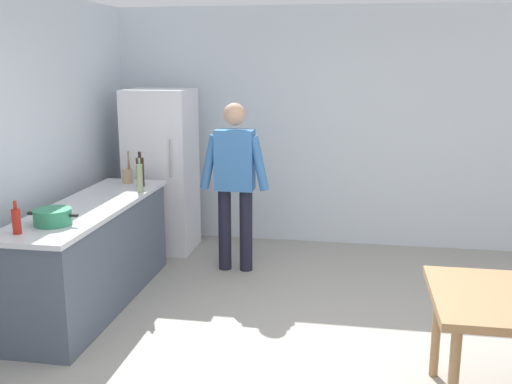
{
  "coord_description": "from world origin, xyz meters",
  "views": [
    {
      "loc": [
        0.22,
        -3.69,
        2.09
      ],
      "look_at": [
        -0.63,
        1.25,
        0.96
      ],
      "focal_mm": 40.7,
      "sensor_mm": 36.0,
      "label": 1
    }
  ],
  "objects_px": {
    "person": "(235,176)",
    "cooking_pot": "(53,217)",
    "bottle_wine_dark": "(140,172)",
    "utensil_jar": "(128,175)",
    "refrigerator": "(162,171)",
    "bottle_sauce_red": "(16,221)",
    "bottle_vinegar_tall": "(140,178)"
  },
  "relations": [
    {
      "from": "person",
      "to": "cooking_pot",
      "type": "xyz_separation_m",
      "value": [
        -1.04,
        -1.68,
        -0.02
      ]
    },
    {
      "from": "person",
      "to": "cooking_pot",
      "type": "relative_size",
      "value": 4.25
    },
    {
      "from": "utensil_jar",
      "to": "bottle_sauce_red",
      "type": "relative_size",
      "value": 1.33
    },
    {
      "from": "person",
      "to": "bottle_vinegar_tall",
      "type": "relative_size",
      "value": 5.31
    },
    {
      "from": "refrigerator",
      "to": "bottle_sauce_red",
      "type": "height_order",
      "value": "refrigerator"
    },
    {
      "from": "cooking_pot",
      "to": "bottle_vinegar_tall",
      "type": "relative_size",
      "value": 1.25
    },
    {
      "from": "bottle_wine_dark",
      "to": "cooking_pot",
      "type": "bearing_deg",
      "value": -96.18
    },
    {
      "from": "cooking_pot",
      "to": "utensil_jar",
      "type": "distance_m",
      "value": 1.54
    },
    {
      "from": "bottle_sauce_red",
      "to": "person",
      "type": "bearing_deg",
      "value": 58.92
    },
    {
      "from": "cooking_pot",
      "to": "bottle_wine_dark",
      "type": "relative_size",
      "value": 1.18
    },
    {
      "from": "person",
      "to": "bottle_wine_dark",
      "type": "height_order",
      "value": "person"
    },
    {
      "from": "utensil_jar",
      "to": "bottle_sauce_red",
      "type": "bearing_deg",
      "value": -93.15
    },
    {
      "from": "refrigerator",
      "to": "person",
      "type": "xyz_separation_m",
      "value": [
        0.95,
        -0.55,
        0.08
      ]
    },
    {
      "from": "person",
      "to": "bottle_sauce_red",
      "type": "bearing_deg",
      "value": -121.08
    },
    {
      "from": "cooking_pot",
      "to": "bottle_sauce_red",
      "type": "relative_size",
      "value": 1.67
    },
    {
      "from": "refrigerator",
      "to": "utensil_jar",
      "type": "xyz_separation_m",
      "value": [
        -0.12,
        -0.69,
        0.08
      ]
    },
    {
      "from": "person",
      "to": "cooking_pot",
      "type": "distance_m",
      "value": 1.97
    },
    {
      "from": "cooking_pot",
      "to": "bottle_vinegar_tall",
      "type": "height_order",
      "value": "bottle_vinegar_tall"
    },
    {
      "from": "refrigerator",
      "to": "cooking_pot",
      "type": "relative_size",
      "value": 4.5
    },
    {
      "from": "person",
      "to": "cooking_pot",
      "type": "height_order",
      "value": "person"
    },
    {
      "from": "bottle_sauce_red",
      "to": "bottle_vinegar_tall",
      "type": "distance_m",
      "value": 1.47
    },
    {
      "from": "person",
      "to": "cooking_pot",
      "type": "bearing_deg",
      "value": -121.75
    },
    {
      "from": "bottle_sauce_red",
      "to": "bottle_wine_dark",
      "type": "bearing_deg",
      "value": 80.38
    },
    {
      "from": "bottle_sauce_red",
      "to": "refrigerator",
      "type": "bearing_deg",
      "value": 84.99
    },
    {
      "from": "refrigerator",
      "to": "bottle_vinegar_tall",
      "type": "bearing_deg",
      "value": -81.7
    },
    {
      "from": "cooking_pot",
      "to": "utensil_jar",
      "type": "relative_size",
      "value": 1.25
    },
    {
      "from": "person",
      "to": "utensil_jar",
      "type": "height_order",
      "value": "person"
    },
    {
      "from": "utensil_jar",
      "to": "bottle_wine_dark",
      "type": "bearing_deg",
      "value": -34.93
    },
    {
      "from": "refrigerator",
      "to": "bottle_sauce_red",
      "type": "bearing_deg",
      "value": -95.01
    },
    {
      "from": "bottle_sauce_red",
      "to": "utensil_jar",
      "type": "bearing_deg",
      "value": 86.85
    },
    {
      "from": "bottle_wine_dark",
      "to": "bottle_sauce_red",
      "type": "height_order",
      "value": "bottle_wine_dark"
    },
    {
      "from": "utensil_jar",
      "to": "bottle_vinegar_tall",
      "type": "relative_size",
      "value": 1.0
    }
  ]
}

